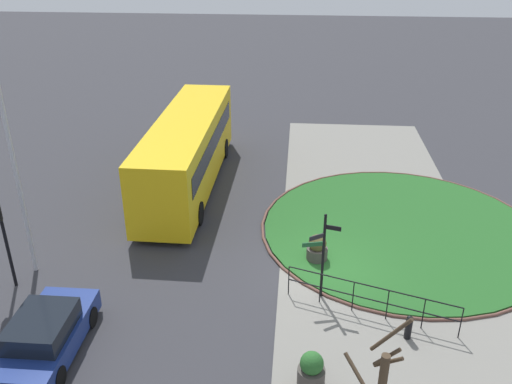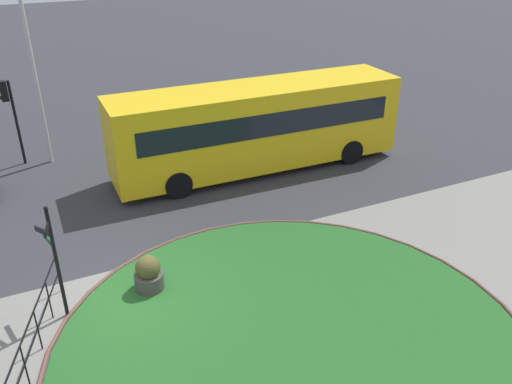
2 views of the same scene
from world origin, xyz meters
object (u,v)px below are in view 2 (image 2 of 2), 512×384
traffic_light_near (9,104)px  lamppost_tall (32,63)px  bus_yellow (258,125)px  planter_near_signpost (149,275)px  signpost_directional (54,256)px

traffic_light_near → lamppost_tall: size_ratio=0.46×
bus_yellow → planter_near_signpost: (-6.03, -5.92, -1.29)m
lamppost_tall → planter_near_signpost: size_ratio=6.91×
signpost_directional → planter_near_signpost: 2.53m
signpost_directional → lamppost_tall: bearing=85.6°
signpost_directional → lamppost_tall: size_ratio=0.42×
bus_yellow → lamppost_tall: (-7.42, 4.20, 2.26)m
bus_yellow → traffic_light_near: (-8.54, 4.47, 0.74)m
signpost_directional → bus_yellow: bus_yellow is taller
planter_near_signpost → bus_yellow: bearing=44.5°
traffic_light_near → planter_near_signpost: traffic_light_near is taller
signpost_directional → planter_near_signpost: signpost_directional is taller
lamppost_tall → planter_near_signpost: bearing=-82.2°
signpost_directional → bus_yellow: 10.16m
planter_near_signpost → lamppost_tall: bearing=97.8°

